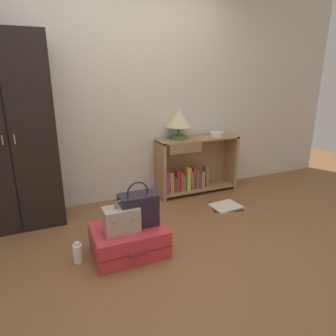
% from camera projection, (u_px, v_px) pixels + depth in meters
% --- Properties ---
extents(ground_plane, '(9.00, 9.00, 0.00)m').
position_uv_depth(ground_plane, '(173.00, 257.00, 2.65)').
color(ground_plane, brown).
extents(back_wall, '(6.40, 0.10, 2.60)m').
position_uv_depth(back_wall, '(121.00, 94.00, 3.57)').
color(back_wall, beige).
rests_on(back_wall, ground_plane).
extents(wardrobe, '(0.85, 0.47, 1.92)m').
position_uv_depth(wardrobe, '(10.00, 135.00, 2.96)').
color(wardrobe, black).
rests_on(wardrobe, ground_plane).
extents(bookshelf, '(1.09, 0.32, 0.74)m').
position_uv_depth(bookshelf, '(193.00, 167.00, 4.01)').
color(bookshelf, '#A37A51').
rests_on(bookshelf, ground_plane).
extents(table_lamp, '(0.33, 0.33, 0.37)m').
position_uv_depth(table_lamp, '(179.00, 119.00, 3.75)').
color(table_lamp, '#4C7542').
rests_on(table_lamp, bookshelf).
extents(bowl, '(0.18, 0.18, 0.06)m').
position_uv_depth(bowl, '(217.00, 134.00, 3.99)').
color(bowl, silver).
rests_on(bowl, bookshelf).
extents(suitcase_large, '(0.64, 0.51, 0.25)m').
position_uv_depth(suitcase_large, '(129.00, 240.00, 2.68)').
color(suitcase_large, '#D1333D').
rests_on(suitcase_large, ground_plane).
extents(train_case, '(0.30, 0.20, 0.28)m').
position_uv_depth(train_case, '(121.00, 219.00, 2.56)').
color(train_case, '#A89E8E').
rests_on(train_case, suitcase_large).
extents(handbag, '(0.33, 0.20, 0.41)m').
position_uv_depth(handbag, '(138.00, 209.00, 2.65)').
color(handbag, '#231E2D').
rests_on(handbag, suitcase_large).
extents(bottle, '(0.08, 0.08, 0.19)m').
position_uv_depth(bottle, '(78.00, 253.00, 2.55)').
color(bottle, white).
rests_on(bottle, ground_plane).
extents(open_book_on_floor, '(0.42, 0.38, 0.02)m').
position_uv_depth(open_book_on_floor, '(226.00, 206.00, 3.64)').
color(open_book_on_floor, white).
rests_on(open_book_on_floor, ground_plane).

